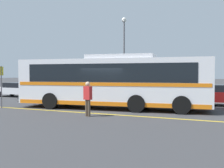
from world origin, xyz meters
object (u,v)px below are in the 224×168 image
at_px(parked_car_1, 75,91).
at_px(pedestrian_0, 88,97).
at_px(parked_car_2, 134,92).
at_px(bus_stop_sign, 1,81).
at_px(transit_bus, 112,81).
at_px(street_lamp, 124,46).
at_px(parked_car_0, 17,90).

bearing_deg(parked_car_1, pedestrian_0, 31.74).
relative_size(parked_car_2, pedestrian_0, 2.53).
distance_m(parked_car_2, bus_stop_sign, 9.50).
relative_size(transit_bus, parked_car_2, 2.73).
height_order(pedestrian_0, bus_stop_sign, bus_stop_sign).
bearing_deg(parked_car_1, transit_bus, 46.12).
bearing_deg(parked_car_2, pedestrian_0, 3.07).
bearing_deg(bus_stop_sign, street_lamp, -35.97).
relative_size(transit_bus, street_lamp, 1.71).
relative_size(parked_car_2, bus_stop_sign, 1.67).
distance_m(transit_bus, parked_car_1, 7.47).
distance_m(parked_car_0, bus_stop_sign, 8.41).
bearing_deg(street_lamp, bus_stop_sign, -118.63).
relative_size(parked_car_0, bus_stop_sign, 1.84).
height_order(parked_car_2, street_lamp, street_lamp).
relative_size(parked_car_0, parked_car_1, 1.17).
bearing_deg(bus_stop_sign, pedestrian_0, -104.76).
distance_m(parked_car_0, parked_car_2, 11.72).
bearing_deg(street_lamp, parked_car_1, -153.02).
relative_size(parked_car_1, bus_stop_sign, 1.58).
xyz_separation_m(transit_bus, parked_car_2, (-0.02, 4.30, -0.99)).
bearing_deg(pedestrian_0, parked_car_2, -74.55).
height_order(parked_car_0, pedestrian_0, pedestrian_0).
distance_m(parked_car_2, pedestrian_0, 7.55).
height_order(parked_car_0, parked_car_1, parked_car_0).
bearing_deg(transit_bus, parked_car_0, 62.40).
distance_m(transit_bus, parked_car_0, 12.56).
height_order(transit_bus, parked_car_1, transit_bus).
relative_size(parked_car_1, pedestrian_0, 2.39).
xyz_separation_m(parked_car_2, pedestrian_0, (0.05, -7.54, 0.25)).
bearing_deg(street_lamp, transit_bus, -75.48).
bearing_deg(parked_car_2, bus_stop_sign, -42.57).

